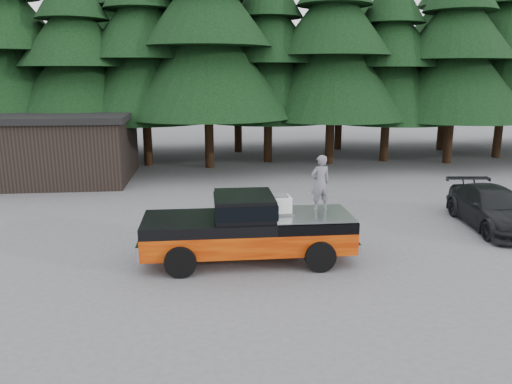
{
  "coord_description": "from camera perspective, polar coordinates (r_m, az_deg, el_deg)",
  "views": [
    {
      "loc": [
        -1.3,
        -13.36,
        5.2
      ],
      "look_at": [
        0.1,
        0.0,
        1.98
      ],
      "focal_mm": 35.0,
      "sensor_mm": 36.0,
      "label": 1
    }
  ],
  "objects": [
    {
      "name": "air_compressor",
      "position": [
        14.03,
        2.52,
        -1.53
      ],
      "size": [
        0.73,
        0.62,
        0.47
      ],
      "primitive_type": "cube",
      "rotation": [
        0.0,
        0.0,
        0.07
      ],
      "color": "white",
      "rests_on": "pickup_truck"
    },
    {
      "name": "parked_car",
      "position": [
        18.93,
        25.5,
        -1.67
      ],
      "size": [
        2.36,
        4.86,
        1.36
      ],
      "primitive_type": "imported",
      "rotation": [
        0.0,
        0.0,
        -0.1
      ],
      "color": "black",
      "rests_on": "ground"
    },
    {
      "name": "pickup_truck",
      "position": [
        14.09,
        -0.94,
        -5.29
      ],
      "size": [
        6.0,
        2.04,
        1.33
      ],
      "primitive_type": null,
      "color": "#D1520B",
      "rests_on": "ground"
    },
    {
      "name": "treeline",
      "position": [
        30.71,
        -2.91,
        18.17
      ],
      "size": [
        60.15,
        16.05,
        17.5
      ],
      "color": "black",
      "rests_on": "ground"
    },
    {
      "name": "ground",
      "position": [
        14.39,
        -0.42,
        -7.69
      ],
      "size": [
        120.0,
        120.0,
        0.0
      ],
      "primitive_type": "plane",
      "color": "#535355",
      "rests_on": "ground"
    },
    {
      "name": "man_on_bed",
      "position": [
        14.35,
        7.37,
        1.05
      ],
      "size": [
        0.66,
        0.51,
        1.61
      ],
      "primitive_type": "imported",
      "rotation": [
        0.0,
        0.0,
        3.37
      ],
      "color": "slate",
      "rests_on": "pickup_truck"
    },
    {
      "name": "utility_building",
      "position": [
        26.74,
        -22.76,
        4.84
      ],
      "size": [
        8.4,
        6.4,
        3.3
      ],
      "color": "black",
      "rests_on": "ground"
    },
    {
      "name": "truck_cab",
      "position": [
        13.81,
        -1.37,
        -1.52
      ],
      "size": [
        1.66,
        1.9,
        0.59
      ],
      "primitive_type": "cube",
      "color": "black",
      "rests_on": "pickup_truck"
    }
  ]
}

